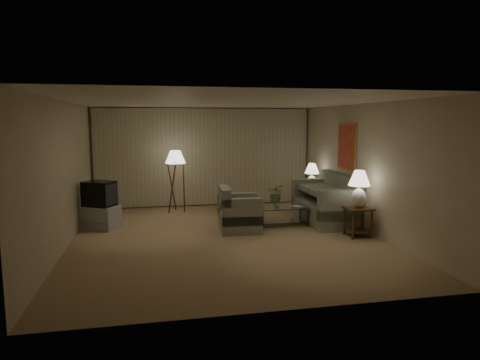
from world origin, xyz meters
name	(u,v)px	position (x,y,z in m)	size (l,w,h in m)	color
ground	(225,237)	(0.00, 0.00, 0.00)	(7.00, 7.00, 0.00)	tan
room_shell	(215,147)	(0.02, 1.51, 1.75)	(6.04, 7.02, 2.72)	beige
sofa	(325,203)	(2.50, 0.87, 0.44)	(2.01, 1.03, 0.88)	gray
armchair	(240,213)	(0.40, 0.47, 0.38)	(1.00, 0.96, 0.75)	gray
side_table_near	(358,217)	(2.65, -0.48, 0.41)	(0.50, 0.50, 0.60)	#36210E
side_table_far	(311,196)	(2.65, 2.12, 0.40)	(0.50, 0.42, 0.60)	#36210E
table_lamp_near	(359,186)	(2.65, -0.48, 1.04)	(0.44, 0.44, 0.75)	white
table_lamp_far	(312,174)	(2.65, 2.12, 0.98)	(0.38, 0.38, 0.65)	white
coffee_table	(282,213)	(1.44, 0.77, 0.28)	(1.17, 0.64, 0.41)	silver
tv_cabinet	(100,217)	(-2.55, 1.26, 0.25)	(0.92, 0.83, 0.50)	#AEAEB1
crt_tv	(99,194)	(-2.55, 1.26, 0.77)	(0.77, 0.71, 0.54)	black
floor_lamp	(176,180)	(-0.83, 2.67, 0.83)	(0.52, 0.52, 1.59)	#36210E
ottoman	(229,203)	(0.53, 2.48, 0.21)	(0.62, 0.62, 0.42)	#9C5835
vase	(276,204)	(1.29, 0.77, 0.49)	(0.15, 0.15, 0.15)	white
flowers	(276,191)	(1.29, 0.77, 0.78)	(0.38, 0.33, 0.43)	#537B36
book	(294,207)	(1.69, 0.67, 0.42)	(0.18, 0.25, 0.02)	olive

